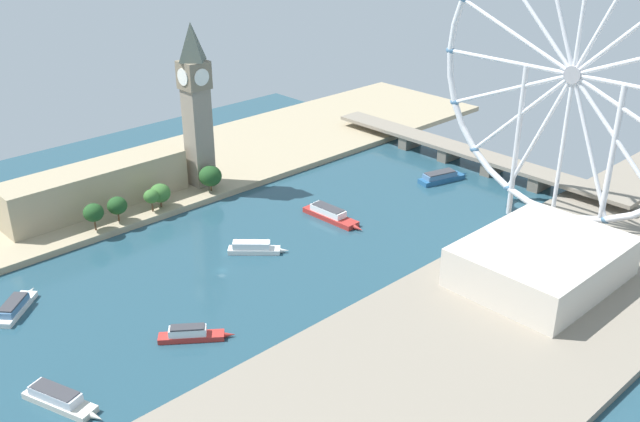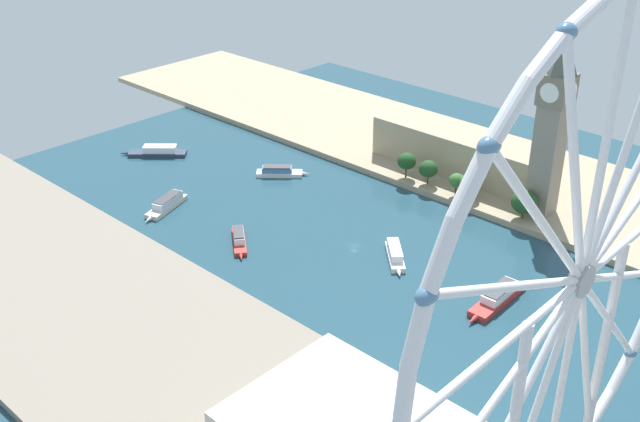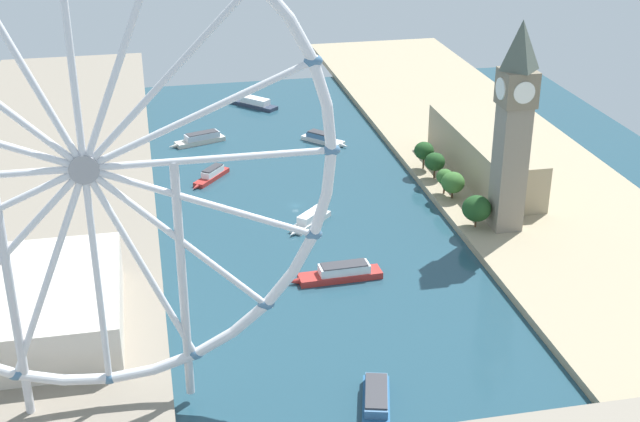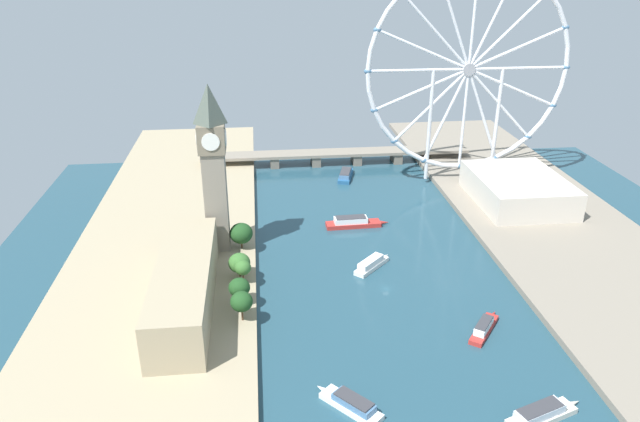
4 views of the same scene
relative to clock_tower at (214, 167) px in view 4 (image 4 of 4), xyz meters
The scene contains 15 objects.
ground_plane 98.10m from the clock_tower, 29.83° to the right, with size 375.57×375.57×0.00m, color #234756.
riverbank_left 67.46m from the clock_tower, 122.33° to the right, with size 90.00×520.00×3.00m, color tan.
riverbank_right 188.57m from the clock_tower, 13.64° to the right, with size 90.00×520.00×3.00m, color gray.
clock_tower is the anchor object (origin of this frame).
parliament_block 62.67m from the clock_tower, 102.13° to the right, with size 22.00×88.71×19.80m, color tan.
tree_row_embankment 47.92m from the clock_tower, 70.20° to the right, with size 11.37×73.40×13.09m.
ferris_wheel 173.60m from the clock_tower, 29.05° to the left, with size 128.62×3.20×133.12m.
riverside_hall 178.70m from the clock_tower, 13.07° to the left, with size 48.56×64.05×15.88m, color beige.
river_bridge 152.12m from the clock_tower, 59.16° to the left, with size 187.57×15.51×9.05m.
tour_boat_0 140.32m from the clock_tower, 36.51° to the right, with size 19.02×23.07×5.31m.
tour_boat_1 133.28m from the clock_tower, 67.55° to the right, with size 21.01×22.53×5.00m.
tour_boat_2 86.25m from the clock_tower, 17.73° to the left, with size 35.09×8.47×5.79m.
tour_boat_3 87.81m from the clock_tower, 18.29° to the right, with size 20.78×21.22×5.14m.
tour_boat_5 132.22m from the clock_tower, 51.35° to the left, with size 13.95×29.94×5.47m.
tour_boat_6 173.03m from the clock_tower, 49.70° to the right, with size 29.20×14.61×5.39m.
Camera 4 is at (-53.95, -223.91, 139.28)m, focal length 33.30 mm.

